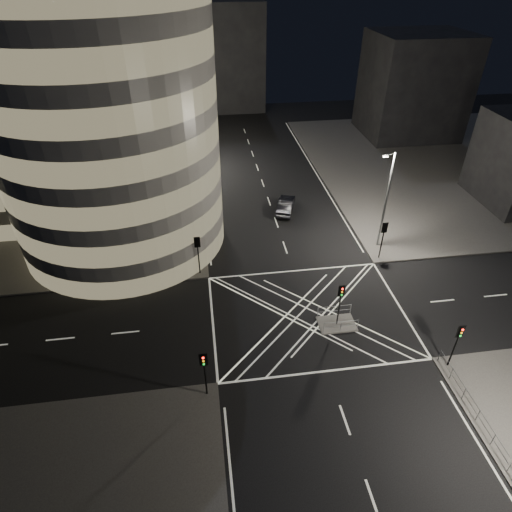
{
  "coord_description": "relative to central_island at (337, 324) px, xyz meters",
  "views": [
    {
      "loc": [
        -8.03,
        -25.39,
        24.93
      ],
      "look_at": [
        -3.75,
        4.8,
        3.0
      ],
      "focal_mm": 30.0,
      "sensor_mm": 36.0,
      "label": 1
    }
  ],
  "objects": [
    {
      "name": "ground",
      "position": [
        -2.0,
        1.5,
        -0.07
      ],
      "size": [
        120.0,
        120.0,
        0.0
      ],
      "primitive_type": "plane",
      "color": "black",
      "rests_on": "ground"
    },
    {
      "name": "sidewalk_far_left",
      "position": [
        -31.0,
        28.5,
        0.0
      ],
      "size": [
        42.0,
        42.0,
        0.15
      ],
      "primitive_type": "cube",
      "color": "#494745",
      "rests_on": "ground"
    },
    {
      "name": "sidewalk_far_right",
      "position": [
        27.0,
        28.5,
        0.0
      ],
      "size": [
        42.0,
        42.0,
        0.15
      ],
      "primitive_type": "cube",
      "color": "#494745",
      "rests_on": "ground"
    },
    {
      "name": "central_island",
      "position": [
        0.0,
        0.0,
        0.0
      ],
      "size": [
        3.0,
        2.0,
        0.15
      ],
      "primitive_type": "cube",
      "color": "slate",
      "rests_on": "ground"
    },
    {
      "name": "office_tower_curved",
      "position": [
        -22.74,
        20.24,
        12.58
      ],
      "size": [
        30.0,
        29.0,
        27.2
      ],
      "color": "gray",
      "rests_on": "sidewalk_far_left"
    },
    {
      "name": "office_block_rear",
      "position": [
        -24.0,
        43.5,
        11.07
      ],
      "size": [
        24.0,
        16.0,
        22.0
      ],
      "primitive_type": "cube",
      "color": "gray",
      "rests_on": "sidewalk_far_left"
    },
    {
      "name": "building_right_far",
      "position": [
        24.0,
        41.5,
        7.58
      ],
      "size": [
        14.0,
        12.0,
        15.0
      ],
      "primitive_type": "cube",
      "color": "black",
      "rests_on": "sidewalk_far_right"
    },
    {
      "name": "building_far_end",
      "position": [
        -6.0,
        59.5,
        8.93
      ],
      "size": [
        18.0,
        8.0,
        18.0
      ],
      "primitive_type": "cube",
      "color": "black",
      "rests_on": "ground"
    },
    {
      "name": "tree_a",
      "position": [
        -12.5,
        10.5,
        4.31
      ],
      "size": [
        4.46,
        4.46,
        6.81
      ],
      "color": "black",
      "rests_on": "sidewalk_far_left"
    },
    {
      "name": "tree_b",
      "position": [
        -12.5,
        16.5,
        4.53
      ],
      "size": [
        4.69,
        4.69,
        7.16
      ],
      "color": "black",
      "rests_on": "sidewalk_far_left"
    },
    {
      "name": "tree_c",
      "position": [
        -12.5,
        22.5,
        4.57
      ],
      "size": [
        4.4,
        4.4,
        7.04
      ],
      "color": "black",
      "rests_on": "sidewalk_far_left"
    },
    {
      "name": "tree_d",
      "position": [
        -12.5,
        28.5,
        5.4
      ],
      "size": [
        4.39,
        4.39,
        7.87
      ],
      "color": "black",
      "rests_on": "sidewalk_far_left"
    },
    {
      "name": "tree_e",
      "position": [
        -12.5,
        34.5,
        3.96
      ],
      "size": [
        4.07,
        4.07,
        6.23
      ],
      "color": "black",
      "rests_on": "sidewalk_far_left"
    },
    {
      "name": "traffic_signal_fl",
      "position": [
        -10.8,
        8.3,
        2.84
      ],
      "size": [
        0.55,
        0.22,
        4.0
      ],
      "color": "black",
      "rests_on": "sidewalk_far_left"
    },
    {
      "name": "traffic_signal_nl",
      "position": [
        -10.8,
        -5.3,
        2.84
      ],
      "size": [
        0.55,
        0.22,
        4.0
      ],
      "color": "black",
      "rests_on": "sidewalk_near_left"
    },
    {
      "name": "traffic_signal_fr",
      "position": [
        6.8,
        8.3,
        2.84
      ],
      "size": [
        0.55,
        0.22,
        4.0
      ],
      "color": "black",
      "rests_on": "sidewalk_far_right"
    },
    {
      "name": "traffic_signal_nr",
      "position": [
        6.8,
        -5.3,
        2.84
      ],
      "size": [
        0.55,
        0.22,
        4.0
      ],
      "color": "black",
      "rests_on": "sidewalk_near_right"
    },
    {
      "name": "traffic_signal_island",
      "position": [
        0.0,
        0.0,
        2.84
      ],
      "size": [
        0.55,
        0.22,
        4.0
      ],
      "color": "black",
      "rests_on": "central_island"
    },
    {
      "name": "street_lamp_left_near",
      "position": [
        -11.44,
        13.5,
        5.47
      ],
      "size": [
        1.25,
        0.25,
        10.0
      ],
      "color": "slate",
      "rests_on": "sidewalk_far_left"
    },
    {
      "name": "street_lamp_left_far",
      "position": [
        -11.44,
        31.5,
        5.47
      ],
      "size": [
        1.25,
        0.25,
        10.0
      ],
      "color": "slate",
      "rests_on": "sidewalk_far_left"
    },
    {
      "name": "street_lamp_right_far",
      "position": [
        7.44,
        10.5,
        5.47
      ],
      "size": [
        1.25,
        0.25,
        10.0
      ],
      "color": "slate",
      "rests_on": "sidewalk_far_right"
    },
    {
      "name": "railing_near_right",
      "position": [
        6.3,
        -10.65,
        0.62
      ],
      "size": [
        0.06,
        11.7,
        1.1
      ],
      "primitive_type": "cube",
      "color": "slate",
      "rests_on": "sidewalk_near_right"
    },
    {
      "name": "railing_island_south",
      "position": [
        0.0,
        -0.9,
        0.62
      ],
      "size": [
        2.8,
        0.06,
        1.1
      ],
      "primitive_type": "cube",
      "color": "slate",
      "rests_on": "central_island"
    },
    {
      "name": "railing_island_north",
      "position": [
        0.0,
        0.9,
        0.62
      ],
      "size": [
        2.8,
        0.06,
        1.1
      ],
      "primitive_type": "cube",
      "color": "slate",
      "rests_on": "central_island"
    },
    {
      "name": "sedan",
      "position": [
        -0.5,
        18.84,
        0.73
      ],
      "size": [
        3.19,
        5.16,
        1.6
      ],
      "primitive_type": "imported",
      "rotation": [
        0.0,
        0.0,
        2.81
      ],
      "color": "black",
      "rests_on": "ground"
    }
  ]
}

